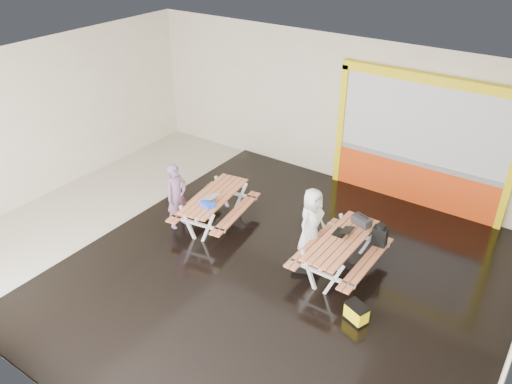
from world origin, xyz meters
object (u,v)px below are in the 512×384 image
Objects in this scene: person_left at (177,196)px; laptop_left at (209,198)px; picnic_table_right at (341,247)px; blue_pouch at (208,204)px; toolbox at (362,221)px; fluke_bag at (356,313)px; picnic_table_left at (215,202)px; laptop_right at (343,232)px; backpack at (380,235)px; person_right at (311,221)px; dark_case at (304,265)px.

person_left is 3.96× the size of laptop_left.
picnic_table_right is 6.59× the size of blue_pouch.
fluke_bag is (0.73, -1.65, -0.63)m from toolbox.
blue_pouch is at bearing -69.27° from picnic_table_left.
blue_pouch is at bearing -57.56° from laptop_left.
laptop_left is (-2.83, -0.28, 0.20)m from picnic_table_right.
laptop_right is 0.50m from toolbox.
backpack is (0.55, 0.44, -0.11)m from laptop_right.
person_left is at bearing 109.63° from person_right.
picnic_table_left is at bearing 165.23° from fluke_bag.
laptop_right reaches higher than fluke_bag.
blue_pouch is 0.65× the size of fluke_bag.
person_left reaches higher than laptop_left.
person_right is 3.34× the size of toolbox.
laptop_left is 0.81× the size of fluke_bag.
dark_case is 1.54m from fluke_bag.
backpack is 1.72m from fluke_bag.
person_left is at bearing -171.72° from blue_pouch.
picnic_table_right is 2.85m from laptop_left.
dark_case is 0.95× the size of fluke_bag.
picnic_table_right reaches higher than fluke_bag.
blue_pouch is (-2.65, -0.61, -0.02)m from laptop_right.
person_right reaches higher than laptop_right.
person_left is 3.46m from laptop_right.
person_right is 2.17m from laptop_left.
blue_pouch is at bearing -170.42° from picnic_table_right.
person_left is at bearing -170.69° from picnic_table_right.
person_right is 2.10m from blue_pouch.
person_right reaches higher than backpack.
toolbox is at bearing -65.11° from person_left.
laptop_left is at bearing 178.77° from dark_case.
picnic_table_right reaches higher than dark_case.
fluke_bag is at bearing -26.70° from dark_case.
person_left reaches higher than person_right.
laptop_right is at bearing 12.98° from blue_pouch.
person_right is 3.77× the size of laptop_left.
person_right is 0.65m from laptop_right.
backpack reaches higher than blue_pouch.
laptop_right reaches higher than picnic_table_left.
picnic_table_right is 1.36m from fluke_bag.
picnic_table_right is (2.87, 0.05, 0.01)m from picnic_table_left.
toolbox is at bearing 55.90° from dark_case.
dark_case is (2.27, -0.05, -0.65)m from laptop_left.
toolbox is 0.92× the size of fluke_bag.
laptop_right reaches higher than laptop_left.
picnic_table_left is 3.83m from fluke_bag.
person_left is 2.97m from dark_case.
picnic_table_left is 0.80m from person_left.
laptop_right is (2.77, 0.44, 0.02)m from laptop_left.
picnic_table_right is 1.41× the size of person_right.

